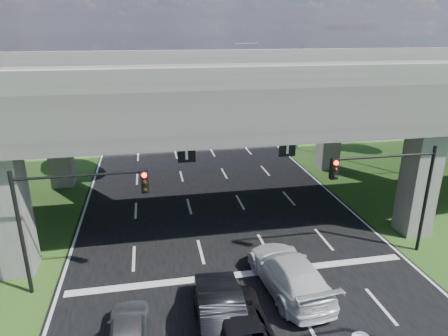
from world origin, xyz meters
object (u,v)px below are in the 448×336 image
object	(u,v)px
streetlight_far	(296,91)
car_white	(289,273)
streetlight_beyond	(254,73)
signal_right	(392,183)
car_trailing	(236,326)
car_dark	(220,309)
signal_left	(69,207)
car_silver	(129,332)

from	to	relation	value
streetlight_far	car_white	bearing A→B (deg)	-110.64
streetlight_beyond	car_white	bearing A→B (deg)	-102.30
signal_right	streetlight_beyond	bearing A→B (deg)	86.39
streetlight_far	car_trailing	bearing A→B (deg)	-114.68
streetlight_far	car_white	xyz separation A→B (m)	(-8.29, -22.02, -4.96)
streetlight_beyond	car_trailing	world-z (taller)	streetlight_beyond
signal_right	car_dark	world-z (taller)	signal_right
streetlight_far	car_white	distance (m)	24.04
streetlight_far	car_trailing	xyz separation A→B (m)	(-11.44, -24.89, -5.03)
signal_left	car_silver	size ratio (longest dim) A/B	1.51
car_white	car_trailing	size ratio (longest dim) A/B	1.04
streetlight_beyond	car_silver	bearing A→B (deg)	-111.01
car_trailing	signal_right	bearing A→B (deg)	-155.47
signal_left	car_dark	distance (m)	7.87
signal_right	car_white	bearing A→B (deg)	-161.98
streetlight_far	car_white	size ratio (longest dim) A/B	1.69
streetlight_beyond	car_white	distance (m)	39.22
signal_right	streetlight_beyond	distance (m)	36.17
signal_right	car_white	distance (m)	7.14
signal_right	car_silver	world-z (taller)	signal_right
streetlight_far	car_silver	size ratio (longest dim) A/B	2.52
car_white	car_trailing	xyz separation A→B (m)	(-3.15, -2.88, -0.07)
car_silver	car_white	size ratio (longest dim) A/B	0.67
streetlight_beyond	car_dark	size ratio (longest dim) A/B	1.94
signal_right	car_trailing	world-z (taller)	signal_right
car_silver	car_dark	xyz separation A→B (m)	(3.60, 0.46, 0.18)
car_silver	car_white	bearing A→B (deg)	-161.89
car_trailing	car_white	bearing A→B (deg)	-140.86
streetlight_far	car_dark	world-z (taller)	streetlight_far
car_silver	car_dark	world-z (taller)	car_dark
signal_left	car_trailing	xyz separation A→B (m)	(6.48, -4.84, -3.37)
streetlight_far	car_dark	bearing A→B (deg)	-116.47
signal_right	streetlight_far	size ratio (longest dim) A/B	0.60
streetlight_far	streetlight_beyond	xyz separation A→B (m)	(0.00, 16.00, 0.00)
streetlight_beyond	car_silver	size ratio (longest dim) A/B	2.52
signal_right	car_silver	xyz separation A→B (m)	(-13.22, -4.29, -3.48)
streetlight_far	car_silver	world-z (taller)	streetlight_far
signal_left	car_silver	xyz separation A→B (m)	(2.42, -4.29, -3.48)
signal_right	signal_left	world-z (taller)	same
signal_left	streetlight_far	xyz separation A→B (m)	(17.92, 20.06, 1.66)
signal_left	car_white	bearing A→B (deg)	-11.49
car_silver	car_white	world-z (taller)	car_white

